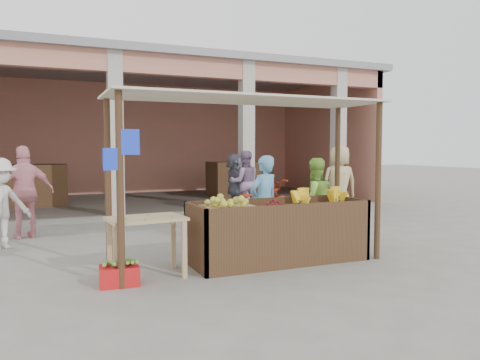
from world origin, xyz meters
name	(u,v)px	position (x,y,z in m)	size (l,w,h in m)	color
ground	(247,264)	(0.00, 0.00, 0.00)	(60.00, 60.00, 0.00)	slate
market_building	(134,115)	(0.05, 8.93, 2.70)	(14.40, 6.40, 4.20)	tan
fruit_stall	(278,234)	(0.50, 0.00, 0.40)	(2.60, 0.95, 0.80)	#4B321E
stall_awning	(245,127)	(-0.01, 0.06, 1.98)	(4.09, 1.35, 2.39)	#4B321E
banana_heap	(318,199)	(1.18, 0.01, 0.90)	(1.06, 0.58, 0.19)	yellow
melon_tray	(229,204)	(-0.26, 0.06, 0.89)	(0.70, 0.61, 0.19)	#A28353
berry_heap	(274,204)	(0.41, -0.03, 0.86)	(0.40, 0.33, 0.13)	maroon
side_table	(146,228)	(-1.46, -0.04, 0.64)	(1.02, 0.73, 0.78)	tan
papaya_pile	(146,209)	(-1.46, -0.04, 0.89)	(0.76, 0.44, 0.22)	#519A32
red_crate	(119,276)	(-1.86, -0.31, 0.12)	(0.47, 0.34, 0.24)	red
plantain_bundle	(119,263)	(-1.86, -0.31, 0.28)	(0.35, 0.25, 0.07)	#5B9235
produce_sacks	(260,197)	(2.80, 5.41, 0.33)	(0.86, 0.54, 0.66)	maroon
vendor_blue	(264,199)	(0.69, 0.87, 0.83)	(0.62, 0.46, 1.66)	#61B0E1
vendor_green	(314,199)	(1.68, 0.89, 0.79)	(0.76, 0.44, 1.58)	#A2DE52
motorcycle	(257,204)	(1.33, 2.51, 0.54)	(2.06, 0.71, 1.07)	maroon
shopper_a	(0,200)	(-3.34, 2.56, 0.82)	(1.05, 0.52, 1.63)	silver
shopper_b	(25,189)	(-2.98, 3.41, 0.92)	(1.08, 0.57, 1.84)	pink
shopper_c	(339,180)	(3.50, 2.73, 0.96)	(0.92, 0.60, 1.92)	tan
shopper_d	(235,180)	(2.05, 5.42, 0.81)	(1.49, 0.61, 1.61)	#514F5E
shopper_f	(245,179)	(2.06, 4.77, 0.88)	(0.86, 0.49, 1.75)	gray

